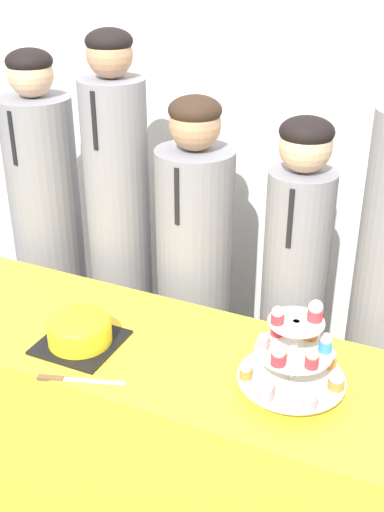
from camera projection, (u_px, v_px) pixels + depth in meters
name	position (u px, v px, depth m)	size (l,w,h in m)	color
wall_back	(264.00, 88.00, 2.76)	(9.00, 0.06, 2.70)	silver
table	(146.00, 428.00, 2.30)	(1.71, 0.59, 0.74)	yellow
round_cake	(79.00, 329.00, 2.10)	(0.25, 0.25, 0.12)	black
cake_knife	(66.00, 379.00, 1.95)	(0.27, 0.10, 0.01)	silver
cupcake_stand	(295.00, 357.00, 1.85)	(0.32, 0.32, 0.31)	silver
student_0	(49.00, 235.00, 2.88)	(0.31, 0.31, 1.54)	gray
student_1	(120.00, 238.00, 2.72)	(0.26, 0.27, 1.64)	gray
student_2	(195.00, 278.00, 2.64)	(0.31, 0.31, 1.43)	gray
student_3	(293.00, 298.00, 2.48)	(0.25, 0.25, 1.40)	gray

